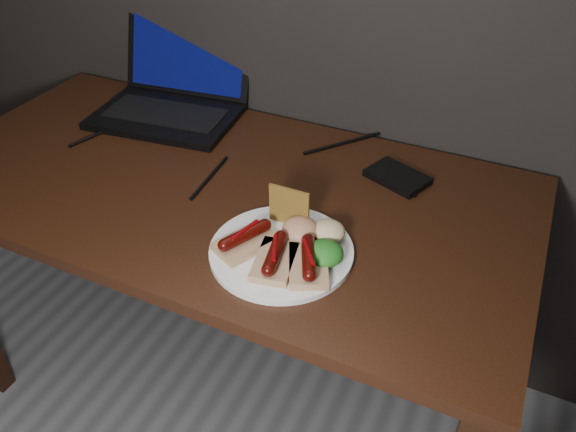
% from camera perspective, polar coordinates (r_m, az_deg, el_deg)
% --- Properties ---
extents(desk, '(1.40, 0.70, 0.75)m').
position_cam_1_polar(desk, '(1.33, -6.95, 0.21)').
color(desk, '#351A0D').
rests_on(desk, ground).
extents(laptop, '(0.41, 0.37, 0.25)m').
position_cam_1_polar(laptop, '(1.59, -11.49, 12.29)').
color(laptop, black).
rests_on(laptop, desk).
extents(hard_drive, '(0.16, 0.13, 0.02)m').
position_cam_1_polar(hard_drive, '(1.30, 11.05, 3.92)').
color(hard_drive, black).
rests_on(hard_drive, desk).
extents(desk_cables, '(0.84, 0.45, 0.01)m').
position_cam_1_polar(desk_cables, '(1.37, -3.66, 6.27)').
color(desk_cables, black).
rests_on(desk_cables, desk).
extents(plate, '(0.31, 0.31, 0.01)m').
position_cam_1_polar(plate, '(1.08, -0.68, -3.59)').
color(plate, white).
rests_on(plate, desk).
extents(bread_sausage_left, '(0.11, 0.13, 0.04)m').
position_cam_1_polar(bread_sausage_left, '(1.07, -4.36, -2.40)').
color(bread_sausage_left, '#DCB081').
rests_on(bread_sausage_left, plate).
extents(bread_sausage_center, '(0.09, 0.13, 0.04)m').
position_cam_1_polar(bread_sausage_center, '(1.03, -1.34, -4.24)').
color(bread_sausage_center, '#DCB081').
rests_on(bread_sausage_center, plate).
extents(bread_sausage_right, '(0.11, 0.13, 0.04)m').
position_cam_1_polar(bread_sausage_right, '(1.02, 2.08, -4.67)').
color(bread_sausage_right, '#DCB081').
rests_on(bread_sausage_right, plate).
extents(crispbread, '(0.08, 0.01, 0.08)m').
position_cam_1_polar(crispbread, '(1.11, 0.12, 0.96)').
color(crispbread, '#AE822F').
rests_on(crispbread, plate).
extents(salad_greens, '(0.07, 0.07, 0.04)m').
position_cam_1_polar(salad_greens, '(1.04, 3.76, -3.79)').
color(salad_greens, '#13601A').
rests_on(salad_greens, plate).
extents(salsa_mound, '(0.07, 0.07, 0.04)m').
position_cam_1_polar(salsa_mound, '(1.09, 1.27, -1.36)').
color(salsa_mound, '#A91E10').
rests_on(salsa_mound, plate).
extents(coleslaw_mound, '(0.06, 0.06, 0.04)m').
position_cam_1_polar(coleslaw_mound, '(1.09, 4.15, -1.54)').
color(coleslaw_mound, beige).
rests_on(coleslaw_mound, plate).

